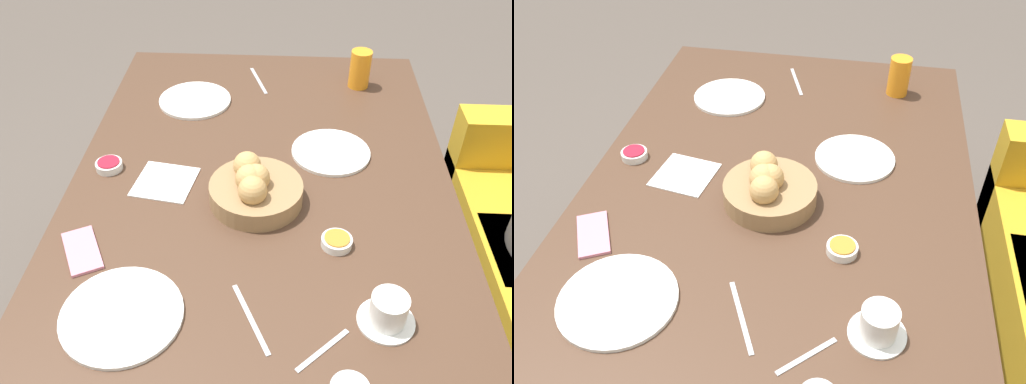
# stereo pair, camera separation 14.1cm
# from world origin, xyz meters

# --- Properties ---
(ground_plane) EXTENTS (10.00, 10.00, 0.00)m
(ground_plane) POSITION_xyz_m (0.00, 0.00, 0.00)
(ground_plane) COLOR #564C44
(dining_table) EXTENTS (1.58, 1.05, 0.77)m
(dining_table) POSITION_xyz_m (0.00, 0.00, 0.69)
(dining_table) COLOR #4C3323
(dining_table) RESTS_ON ground_plane
(bread_basket) EXTENTS (0.25, 0.25, 0.11)m
(bread_basket) POSITION_xyz_m (0.07, -0.01, 0.82)
(bread_basket) COLOR #99754C
(bread_basket) RESTS_ON dining_table
(plate_near_left) EXTENTS (0.24, 0.24, 0.01)m
(plate_near_left) POSITION_xyz_m (-0.43, -0.24, 0.78)
(plate_near_left) COLOR white
(plate_near_left) RESTS_ON dining_table
(plate_near_right) EXTENTS (0.26, 0.26, 0.01)m
(plate_near_right) POSITION_xyz_m (0.46, -0.27, 0.78)
(plate_near_right) COLOR white
(plate_near_right) RESTS_ON dining_table
(plate_far_center) EXTENTS (0.23, 0.23, 0.01)m
(plate_far_center) POSITION_xyz_m (-0.16, 0.20, 0.78)
(plate_far_center) COLOR white
(plate_far_center) RESTS_ON dining_table
(juice_glass) EXTENTS (0.07, 0.07, 0.13)m
(juice_glass) POSITION_xyz_m (-0.57, 0.31, 0.84)
(juice_glass) COLOR orange
(juice_glass) RESTS_ON dining_table
(coffee_cup) EXTENTS (0.12, 0.12, 0.08)m
(coffee_cup) POSITION_xyz_m (0.44, 0.28, 0.81)
(coffee_cup) COLOR white
(coffee_cup) RESTS_ON dining_table
(jam_bowl_berry) EXTENTS (0.08, 0.08, 0.03)m
(jam_bowl_berry) POSITION_xyz_m (-0.05, -0.43, 0.78)
(jam_bowl_berry) COLOR white
(jam_bowl_berry) RESTS_ON dining_table
(jam_bowl_honey) EXTENTS (0.08, 0.08, 0.03)m
(jam_bowl_honey) POSITION_xyz_m (0.22, 0.19, 0.78)
(jam_bowl_honey) COLOR white
(jam_bowl_honey) RESTS_ON dining_table
(fork_silver) EXTENTS (0.18, 0.09, 0.00)m
(fork_silver) POSITION_xyz_m (0.45, 0.00, 0.77)
(fork_silver) COLOR #B7B7BC
(fork_silver) RESTS_ON dining_table
(knife_silver) EXTENTS (0.19, 0.07, 0.00)m
(knife_silver) POSITION_xyz_m (-0.58, -0.04, 0.77)
(knife_silver) COLOR #B7B7BC
(knife_silver) RESTS_ON dining_table
(spoon_coffee) EXTENTS (0.11, 0.11, 0.00)m
(spoon_coffee) POSITION_xyz_m (0.52, 0.15, 0.77)
(spoon_coffee) COLOR #B7B7BC
(spoon_coffee) RESTS_ON dining_table
(napkin) EXTENTS (0.18, 0.18, 0.00)m
(napkin) POSITION_xyz_m (0.01, -0.27, 0.77)
(napkin) COLOR white
(napkin) RESTS_ON dining_table
(cell_phone) EXTENTS (0.17, 0.13, 0.01)m
(cell_phone) POSITION_xyz_m (0.28, -0.41, 0.78)
(cell_phone) COLOR pink
(cell_phone) RESTS_ON dining_table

